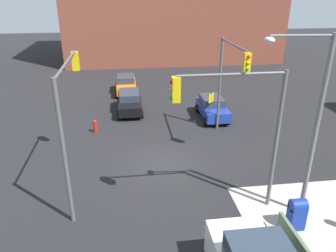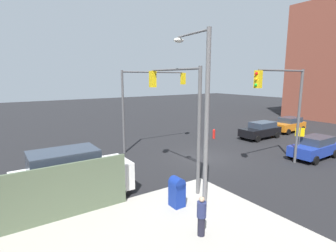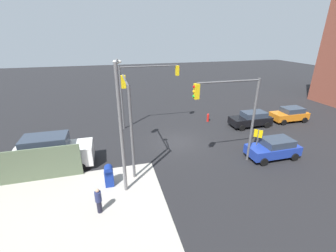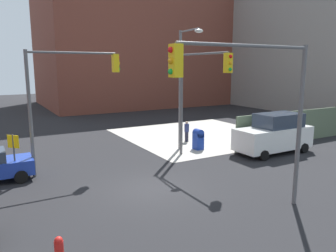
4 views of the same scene
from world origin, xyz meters
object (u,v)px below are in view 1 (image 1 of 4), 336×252
at_px(coupe_blue, 212,107).
at_px(sedan_black, 130,102).
at_px(mailbox_blue, 297,213).
at_px(sedan_orange, 126,84).
at_px(street_lamp_corner, 310,117).
at_px(traffic_signal_ne_corner, 239,116).
at_px(traffic_signal_nw_corner, 229,73).
at_px(traffic_signal_se_corner, 69,103).
at_px(fire_hydrant, 95,126).

bearing_deg(coupe_blue, sedan_black, -109.03).
xyz_separation_m(mailbox_blue, sedan_orange, (-20.27, -6.88, 0.08)).
relative_size(street_lamp_corner, sedan_orange, 1.95).
height_order(traffic_signal_ne_corner, sedan_black, traffic_signal_ne_corner).
relative_size(traffic_signal_nw_corner, traffic_signal_se_corner, 1.00).
xyz_separation_m(sedan_orange, sedan_black, (5.18, 0.21, 0.00)).
distance_m(traffic_signal_se_corner, mailbox_blue, 11.06).
height_order(traffic_signal_ne_corner, street_lamp_corner, street_lamp_corner).
xyz_separation_m(traffic_signal_se_corner, coupe_blue, (-8.80, 9.18, -3.83)).
distance_m(fire_hydrant, sedan_black, 4.65).
height_order(traffic_signal_nw_corner, street_lamp_corner, street_lamp_corner).
bearing_deg(traffic_signal_nw_corner, street_lamp_corner, 6.82).
xyz_separation_m(traffic_signal_ne_corner, street_lamp_corner, (0.67, 2.74, 0.11)).
height_order(traffic_signal_se_corner, traffic_signal_ne_corner, same).
bearing_deg(traffic_signal_ne_corner, mailbox_blue, 53.63).
relative_size(sedan_black, coupe_blue, 1.07).
bearing_deg(traffic_signal_ne_corner, sedan_orange, -166.16).
height_order(traffic_signal_nw_corner, fire_hydrant, traffic_signal_nw_corner).
relative_size(traffic_signal_nw_corner, fire_hydrant, 6.91).
height_order(mailbox_blue, sedan_black, sedan_black).
distance_m(traffic_signal_ne_corner, coupe_blue, 11.97).
bearing_deg(street_lamp_corner, mailbox_blue, -22.73).
xyz_separation_m(traffic_signal_se_corner, sedan_orange, (-16.18, 2.62, -3.83)).
relative_size(street_lamp_corner, mailbox_blue, 5.59).
bearing_deg(sedan_black, street_lamp_corner, 26.83).
relative_size(traffic_signal_ne_corner, sedan_black, 1.47).
height_order(traffic_signal_nw_corner, sedan_orange, traffic_signal_nw_corner).
height_order(sedan_orange, coupe_blue, same).
xyz_separation_m(traffic_signal_nw_corner, traffic_signal_se_corner, (4.73, -9.00, 0.07)).
bearing_deg(street_lamp_corner, sedan_black, -153.17).
bearing_deg(coupe_blue, sedan_orange, -138.33).
xyz_separation_m(traffic_signal_ne_corner, mailbox_blue, (1.70, 2.31, -3.83)).
bearing_deg(fire_hydrant, coupe_blue, 100.78).
bearing_deg(traffic_signal_se_corner, fire_hydrant, 177.58).
bearing_deg(sedan_orange, traffic_signal_se_corner, -9.19).
bearing_deg(coupe_blue, mailbox_blue, 1.41).
bearing_deg(sedan_orange, street_lamp_corner, 20.82).
bearing_deg(fire_hydrant, sedan_orange, 165.67).
height_order(traffic_signal_nw_corner, traffic_signal_se_corner, same).
height_order(sedan_black, coupe_blue, same).
distance_m(sedan_orange, sedan_black, 5.19).
bearing_deg(sedan_black, sedan_orange, -177.70).
bearing_deg(mailbox_blue, traffic_signal_ne_corner, -126.37).
distance_m(traffic_signal_nw_corner, traffic_signal_se_corner, 10.17).
distance_m(sedan_orange, coupe_blue, 9.88).
relative_size(mailbox_blue, fire_hydrant, 1.52).
bearing_deg(traffic_signal_nw_corner, sedan_orange, -150.86).
xyz_separation_m(traffic_signal_ne_corner, coupe_blue, (-11.19, 1.99, -3.75)).
distance_m(traffic_signal_nw_corner, sedan_black, 9.57).
bearing_deg(traffic_signal_se_corner, traffic_signal_nw_corner, 117.72).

